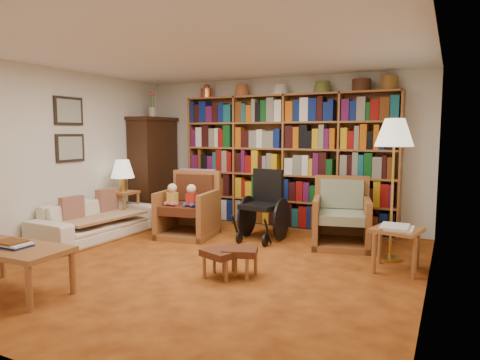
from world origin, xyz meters
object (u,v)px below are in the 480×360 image
Objects in this scene: wheelchair at (264,207)px; footstool_a at (220,255)px; armchair_leather at (192,209)px; coffee_table at (13,252)px; side_table_lamp at (123,201)px; floor_lamp at (394,138)px; side_table_papers at (397,235)px; armchair_sage at (343,219)px; footstool_b at (240,253)px; sofa at (97,219)px.

wheelchair reaches higher than footstool_a.
armchair_leather is 0.86× the size of coffee_table.
side_table_lamp is 2.90m from coffee_table.
floor_lamp reaches higher than side_table_papers.
footstool_b is (-0.71, -1.84, -0.11)m from armchair_sage.
coffee_table is (-3.17, -2.82, -1.09)m from floor_lamp.
footstool_b is (1.53, -1.40, -0.15)m from armchair_leather.
sofa is 2.02× the size of armchair_sage.
footstool_a is at bearing -114.11° from armchair_sage.
sofa is at bearing -159.85° from armchair_sage.
wheelchair is at bearing 98.30° from footstool_a.
floor_lamp reaches higher than sofa.
armchair_leather is 2.28m from armchair_sage.
side_table_lamp is 0.36× the size of floor_lamp.
floor_lamp is (4.18, 0.11, 1.05)m from side_table_lamp.
footstool_a is 0.22m from footstool_b.
armchair_sage is at bearing 9.00° from side_table_lamp.
armchair_sage is at bearing -68.69° from sofa.
side_table_papers is at bearing -47.11° from armchair_sage.
floor_lamp reaches higher than wheelchair.
armchair_sage is 1.41m from floor_lamp.
side_table_lamp is 0.60× the size of wheelchair.
armchair_leather is 2.20× the size of footstool_b.
side_table_lamp is at bearing 110.51° from coffee_table.
armchair_sage reaches higher than footstool_b.
side_table_lamp is 1.26m from armchair_leather.
sofa reaches higher than side_table_papers.
armchair_sage is (2.23, 0.44, -0.04)m from armchair_leather.
side_table_lamp reaches higher than sofa.
armchair_leather is 1.13m from wheelchair.
side_table_lamp is 1.36× the size of footstool_b.
armchair_sage is at bearing 52.85° from coffee_table.
wheelchair is 2.13m from floor_lamp.
sofa is 4.34m from floor_lamp.
armchair_leather is 3.07m from side_table_papers.
side_table_papers is at bearing 36.12° from coffee_table.
footstool_a is (-0.88, -1.97, -0.11)m from armchair_sage.
sofa is 2.22m from coffee_table.
side_table_lamp is 1.40× the size of footstool_a.
armchair_sage is 1.16m from wheelchair.
armchair_leather is (1.26, 0.11, -0.05)m from side_table_lamp.
armchair_leather is at bearing 179.88° from floor_lamp.
wheelchair is at bearing 104.65° from footstool_b.
coffee_table is (-0.24, -2.83, 0.01)m from armchair_leather.
side_table_lamp is (-0.10, 0.69, 0.17)m from sofa.
armchair_leather is 1.69× the size of side_table_papers.
armchair_leather reaches higher than armchair_sage.
side_table_papers is (1.96, -0.72, -0.05)m from wheelchair.
coffee_table is at bearing -127.15° from armchair_sage.
floor_lamp reaches higher than footstool_b.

